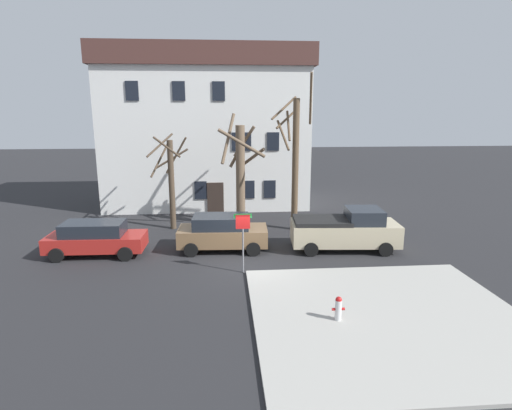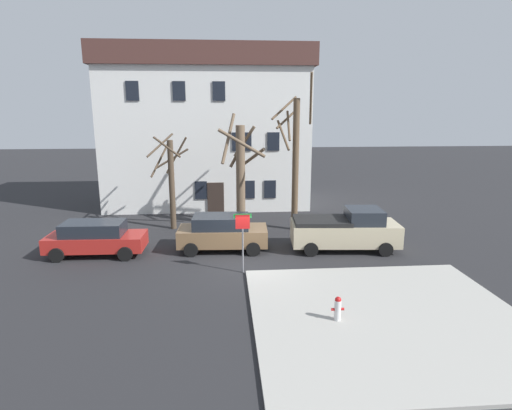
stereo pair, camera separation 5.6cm
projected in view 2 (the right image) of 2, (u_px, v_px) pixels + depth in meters
The scene contains 11 objects.
ground_plane at pixel (245, 267), 18.50m from camera, with size 120.00×120.00×0.00m, color #262628.
sidewalk_slab at pixel (389, 318), 13.90m from camera, with size 9.11×8.74×0.12m, color #A8A59E.
building_main at pixel (207, 127), 30.22m from camera, with size 14.58×7.28×11.04m.
tree_bare_near at pixel (171, 179), 24.00m from camera, with size 2.33×2.23×5.50m.
tree_bare_mid at pixel (241, 171), 24.21m from camera, with size 2.75×2.85×6.64m.
tree_bare_far at pixel (295, 158), 23.49m from camera, with size 2.39×2.44×8.78m.
car_red_wagon at pixel (96, 238), 19.88m from camera, with size 4.60×2.08×1.64m.
car_brown_wagon at pixel (222, 232), 20.60m from camera, with size 4.45×2.26×1.77m.
pickup_truck_beige at pixel (345, 230), 20.69m from camera, with size 5.38×2.63×2.08m.
fire_hydrant at pixel (338, 308), 13.53m from camera, with size 0.42×0.22×0.82m.
street_sign_pole at pixel (243, 232), 17.49m from camera, with size 0.76×0.07×2.60m.
Camera 2 is at (-0.85, -17.39, 6.84)m, focal length 29.19 mm.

